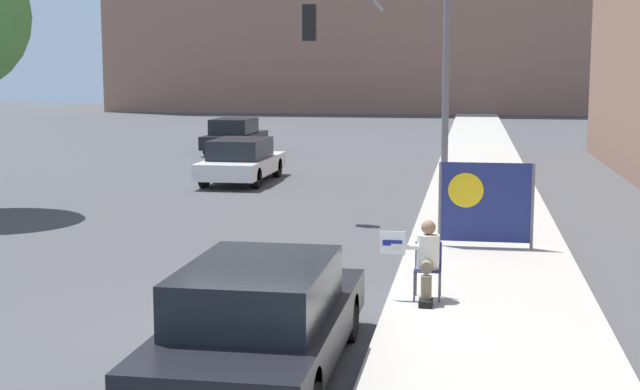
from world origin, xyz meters
The scene contains 8 objects.
ground_plane centered at (0.00, 0.00, 0.00)m, with size 160.00×160.00×0.00m, color #444447.
sidewalk_curb centered at (3.12, 15.00, 0.06)m, with size 3.11×90.00×0.13m, color #A8A399.
seated_protester centered at (2.15, 1.99, 0.77)m, with size 0.92×0.77×1.20m.
protest_banner centered at (3.06, 6.25, 1.01)m, with size 1.83×0.06×1.66m.
traffic_light_pole centered at (0.89, 9.81, 3.71)m, with size 3.44×3.20×5.24m.
parked_car_curbside centered at (0.41, -1.36, 0.70)m, with size 1.84×4.78×1.38m.
car_on_road_nearest centered at (-4.44, 16.25, 0.70)m, with size 1.85×4.75×1.39m.
car_on_road_midblock centered at (-7.31, 26.06, 0.74)m, with size 1.88×4.58×1.48m.
Camera 1 is at (2.78, -11.14, 3.56)m, focal length 50.00 mm.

